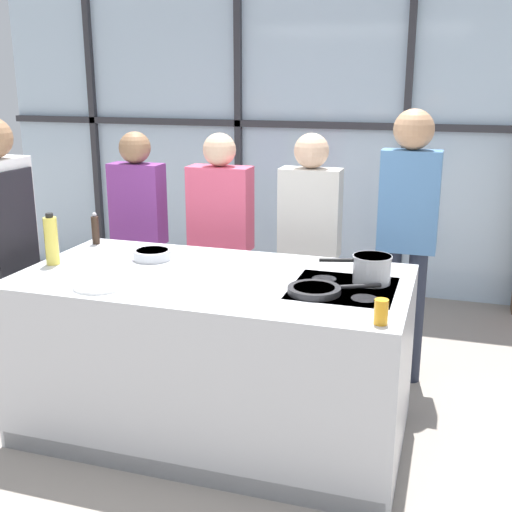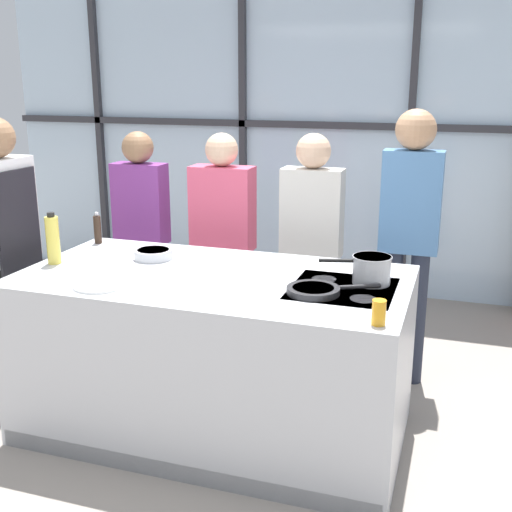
# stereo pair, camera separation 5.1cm
# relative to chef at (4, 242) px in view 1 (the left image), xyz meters

# --- Properties ---
(ground_plane) EXTENTS (18.00, 18.00, 0.00)m
(ground_plane) POSITION_rel_chef_xyz_m (1.37, -0.05, -1.00)
(ground_plane) COLOR gray
(back_window_wall) EXTENTS (6.40, 0.10, 2.80)m
(back_window_wall) POSITION_rel_chef_xyz_m (1.37, 2.67, 0.41)
(back_window_wall) COLOR silver
(back_window_wall) RESTS_ON ground_plane
(demo_island) EXTENTS (2.10, 1.08, 0.93)m
(demo_island) POSITION_rel_chef_xyz_m (1.38, -0.05, -0.53)
(demo_island) COLOR silver
(demo_island) RESTS_ON ground_plane
(chef) EXTENTS (0.24, 0.43, 1.74)m
(chef) POSITION_rel_chef_xyz_m (0.00, 0.00, 0.00)
(chef) COLOR black
(chef) RESTS_ON ground_plane
(spectator_far_left) EXTENTS (0.38, 0.22, 1.60)m
(spectator_far_left) POSITION_rel_chef_xyz_m (0.43, 0.92, -0.08)
(spectator_far_left) COLOR #47382D
(spectator_far_left) RESTS_ON ground_plane
(spectator_center_left) EXTENTS (0.43, 0.22, 1.60)m
(spectator_center_left) POSITION_rel_chef_xyz_m (1.06, 0.92, -0.09)
(spectator_center_left) COLOR #232838
(spectator_center_left) RESTS_ON ground_plane
(spectator_center_right) EXTENTS (0.40, 0.23, 1.62)m
(spectator_center_right) POSITION_rel_chef_xyz_m (1.69, 0.92, -0.07)
(spectator_center_right) COLOR black
(spectator_center_right) RESTS_ON ground_plane
(spectator_far_right) EXTENTS (0.37, 0.25, 1.78)m
(spectator_far_right) POSITION_rel_chef_xyz_m (2.32, 0.92, 0.06)
(spectator_far_right) COLOR #232838
(spectator_far_right) RESTS_ON ground_plane
(frying_pan) EXTENTS (0.45, 0.30, 0.04)m
(frying_pan) POSITION_rel_chef_xyz_m (1.97, -0.17, -0.05)
(frying_pan) COLOR #232326
(frying_pan) RESTS_ON demo_island
(saucepan) EXTENTS (0.37, 0.20, 0.15)m
(saucepan) POSITION_rel_chef_xyz_m (2.21, 0.08, 0.01)
(saucepan) COLOR silver
(saucepan) RESTS_ON demo_island
(white_plate) EXTENTS (0.27, 0.27, 0.01)m
(white_plate) POSITION_rel_chef_xyz_m (0.89, -0.41, -0.06)
(white_plate) COLOR white
(white_plate) RESTS_ON demo_island
(mixing_bowl) EXTENTS (0.23, 0.23, 0.06)m
(mixing_bowl) POSITION_rel_chef_xyz_m (0.92, 0.15, -0.04)
(mixing_bowl) COLOR silver
(mixing_bowl) RESTS_ON demo_island
(oil_bottle) EXTENTS (0.08, 0.08, 0.30)m
(oil_bottle) POSITION_rel_chef_xyz_m (0.42, -0.12, 0.07)
(oil_bottle) COLOR #E0CC4C
(oil_bottle) RESTS_ON demo_island
(pepper_grinder) EXTENTS (0.05, 0.05, 0.21)m
(pepper_grinder) POSITION_rel_chef_xyz_m (0.41, 0.36, 0.02)
(pepper_grinder) COLOR #332319
(pepper_grinder) RESTS_ON demo_island
(juice_glass_near) EXTENTS (0.06, 0.06, 0.11)m
(juice_glass_near) POSITION_rel_chef_xyz_m (2.32, -0.49, -0.01)
(juice_glass_near) COLOR orange
(juice_glass_near) RESTS_ON demo_island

